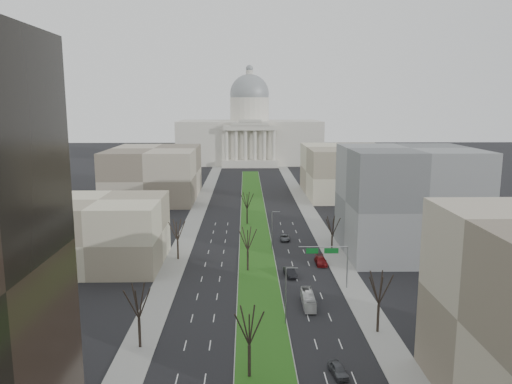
{
  "coord_description": "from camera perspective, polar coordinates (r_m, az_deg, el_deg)",
  "views": [
    {
      "loc": [
        -2.38,
        -17.09,
        33.62
      ],
      "look_at": [
        0.33,
        111.15,
        10.83
      ],
      "focal_mm": 35.0,
      "sensor_mm": 36.0,
      "label": 1
    }
  ],
  "objects": [
    {
      "name": "ground",
      "position": [
        141.18,
        -0.21,
        -3.7
      ],
      "size": [
        600.0,
        600.0,
        0.0
      ],
      "primitive_type": "plane",
      "color": "black",
      "rests_on": "ground"
    },
    {
      "name": "median",
      "position": [
        140.17,
        -0.2,
        -3.76
      ],
      "size": [
        8.0,
        222.03,
        0.2
      ],
      "color": "#999993",
      "rests_on": "ground"
    },
    {
      "name": "sidewalk_left",
      "position": [
        117.98,
        -8.58,
        -6.56
      ],
      "size": [
        5.0,
        330.0,
        0.15
      ],
      "primitive_type": "cube",
      "color": "gray",
      "rests_on": "ground"
    },
    {
      "name": "sidewalk_right",
      "position": [
        118.68,
        8.54,
        -6.46
      ],
      "size": [
        5.0,
        330.0,
        0.15
      ],
      "primitive_type": "cube",
      "color": "gray",
      "rests_on": "ground"
    },
    {
      "name": "capitol",
      "position": [
        287.21,
        -0.74,
        6.62
      ],
      "size": [
        80.0,
        46.0,
        55.0
      ],
      "color": "beige",
      "rests_on": "ground"
    },
    {
      "name": "building_beige_left",
      "position": [
        109.86,
        -17.41,
        -4.42
      ],
      "size": [
        26.0,
        22.0,
        14.0
      ],
      "primitive_type": "cube",
      "color": "#9E937A",
      "rests_on": "ground"
    },
    {
      "name": "building_grey_right",
      "position": [
        117.01,
        16.93,
        -1.02
      ],
      "size": [
        28.0,
        26.0,
        24.0
      ],
      "primitive_type": "cube",
      "color": "slate",
      "rests_on": "ground"
    },
    {
      "name": "building_far_left",
      "position": [
        181.75,
        -11.55,
        2.08
      ],
      "size": [
        30.0,
        40.0,
        18.0
      ],
      "primitive_type": "cube",
      "color": "#7B6F5F",
      "rests_on": "ground"
    },
    {
      "name": "building_far_right",
      "position": [
        187.51,
        10.31,
        2.37
      ],
      "size": [
        30.0,
        40.0,
        18.0
      ],
      "primitive_type": "cube",
      "color": "#9E937A",
      "rests_on": "ground"
    },
    {
      "name": "tree_left_mid",
      "position": [
        71.87,
        -13.31,
        -11.95
      ],
      "size": [
        5.4,
        5.4,
        9.72
      ],
      "color": "black",
      "rests_on": "ground"
    },
    {
      "name": "tree_left_far",
      "position": [
        109.46,
        -8.98,
        -4.21
      ],
      "size": [
        5.28,
        5.28,
        9.5
      ],
      "color": "black",
      "rests_on": "ground"
    },
    {
      "name": "tree_right_mid",
      "position": [
        76.54,
        13.93,
        -10.47
      ],
      "size": [
        5.52,
        5.52,
        9.94
      ],
      "color": "black",
      "rests_on": "ground"
    },
    {
      "name": "tree_right_far",
      "position": [
        114.1,
        8.73,
        -3.78
      ],
      "size": [
        5.04,
        5.04,
        9.07
      ],
      "color": "black",
      "rests_on": "ground"
    },
    {
      "name": "tree_median_a",
      "position": [
        63.0,
        -0.78,
        -14.93
      ],
      "size": [
        5.4,
        5.4,
        9.72
      ],
      "color": "black",
      "rests_on": "ground"
    },
    {
      "name": "tree_median_b",
      "position": [
        100.68,
        -0.96,
        -5.26
      ],
      "size": [
        5.4,
        5.4,
        9.72
      ],
      "color": "black",
      "rests_on": "ground"
    },
    {
      "name": "tree_median_c",
      "position": [
        139.66,
        -1.03,
        -0.92
      ],
      "size": [
        5.4,
        5.4,
        9.72
      ],
      "color": "black",
      "rests_on": "ground"
    },
    {
      "name": "streetlamp_median_b",
      "position": [
        77.88,
        3.47,
        -11.66
      ],
      "size": [
        1.9,
        0.2,
        9.16
      ],
      "color": "gray",
      "rests_on": "ground"
    },
    {
      "name": "streetlamp_median_c",
      "position": [
        115.9,
        1.87,
        -4.33
      ],
      "size": [
        1.9,
        0.2,
        9.16
      ],
      "color": "gray",
      "rests_on": "ground"
    },
    {
      "name": "mast_arm_signs",
      "position": [
        92.73,
        8.77,
        -7.31
      ],
      "size": [
        9.12,
        0.24,
        8.09
      ],
      "color": "gray",
      "rests_on": "ground"
    },
    {
      "name": "car_grey_near",
      "position": [
        67.2,
        9.39,
        -19.39
      ],
      "size": [
        2.39,
        4.44,
        1.43
      ],
      "primitive_type": "imported",
      "rotation": [
        0.0,
        0.0,
        0.17
      ],
      "color": "#46484D",
      "rests_on": "ground"
    },
    {
      "name": "car_black",
      "position": [
        99.77,
        3.9,
        -9.13
      ],
      "size": [
        2.56,
        5.3,
        1.67
      ],
      "primitive_type": "imported",
      "rotation": [
        0.0,
        0.0,
        0.16
      ],
      "color": "black",
      "rests_on": "ground"
    },
    {
      "name": "car_red",
      "position": [
        107.43,
        7.42,
        -7.8
      ],
      "size": [
        2.3,
        5.53,
        1.6
      ],
      "primitive_type": "imported",
      "rotation": [
        0.0,
        0.0,
        0.01
      ],
      "color": "maroon",
      "rests_on": "ground"
    },
    {
      "name": "car_grey_far",
      "position": [
        124.89,
        3.31,
        -5.24
      ],
      "size": [
        2.55,
        5.01,
        1.36
      ],
      "primitive_type": "imported",
      "rotation": [
        0.0,
        0.0,
        -0.06
      ],
      "color": "#4F5257",
      "rests_on": "ground"
    },
    {
      "name": "box_van",
      "position": [
        86.23,
        5.99,
        -12.13
      ],
      "size": [
        2.01,
        8.08,
        2.24
      ],
      "primitive_type": "imported",
      "rotation": [
        0.0,
        0.0,
        -0.02
      ],
      "color": "white",
      "rests_on": "ground"
    }
  ]
}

